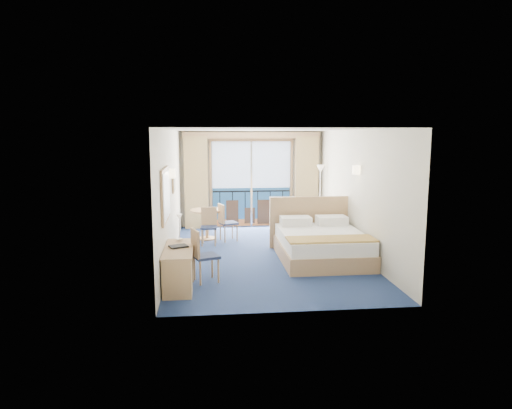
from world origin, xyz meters
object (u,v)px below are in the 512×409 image
desk (178,271)px  armchair (313,221)px  floor_lamp (320,181)px  round_table (207,217)px  nightstand (331,231)px  table_chair_b (209,224)px  table_chair_a (225,220)px  bed (321,243)px  desk_chair (202,252)px

desk → armchair: bearing=52.3°
floor_lamp → round_table: (-3.09, -0.86, -0.78)m
floor_lamp → nightstand: bearing=-91.7°
floor_lamp → table_chair_b: 3.46m
desk → nightstand: bearing=44.0°
nightstand → desk: size_ratio=0.36×
floor_lamp → table_chair_a: floor_lamp is taller
floor_lamp → table_chair_a: size_ratio=1.94×
desk → table_chair_a: size_ratio=1.57×
table_chair_a → table_chair_b: (-0.41, -0.29, -0.02)m
table_chair_a → table_chair_b: 0.50m
nightstand → armchair: 0.87m
bed → desk: bearing=-147.5°
bed → round_table: bearing=138.4°
floor_lamp → desk: bearing=-126.6°
nightstand → desk_chair: (-3.14, -2.85, 0.28)m
armchair → table_chair_b: 2.87m
armchair → desk_chair: (-2.87, -3.68, 0.21)m
armchair → round_table: size_ratio=0.89×
desk → table_chair_a: 3.79m
bed → armchair: (0.40, 2.40, 0.00)m
desk → table_chair_b: bearing=81.2°
desk → round_table: size_ratio=1.74×
desk_chair → round_table: desk_chair is taller
floor_lamp → round_table: size_ratio=2.15×
armchair → desk_chair: 4.67m
desk → desk_chair: (0.39, 0.55, 0.17)m
round_table → desk_chair: bearing=-91.5°
floor_lamp → desk: floor_lamp is taller
bed → nightstand: size_ratio=4.34×
bed → floor_lamp: size_ratio=1.26×
round_table → nightstand: bearing=-10.0°
armchair → round_table: round_table is taller
bed → nightstand: bearing=67.1°
table_chair_a → table_chair_b: bearing=107.4°
nightstand → table_chair_a: (-2.59, 0.28, 0.26)m
nightstand → desk_chair: desk_chair is taller
desk_chair → table_chair_b: bearing=-21.7°
nightstand → table_chair_b: table_chair_b is taller
desk_chair → table_chair_a: (0.54, 3.13, -0.02)m
bed → round_table: size_ratio=2.71×
round_table → table_chair_a: 0.53m
table_chair_a → floor_lamp: bearing=-85.5°
bed → nightstand: 1.71m
bed → table_chair_a: bed is taller
floor_lamp → desk: size_ratio=1.24×
desk → desk_chair: bearing=54.7°
bed → desk_chair: bearing=-152.7°
nightstand → desk_chair: 4.25m
floor_lamp → desk_chair: size_ratio=1.85×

